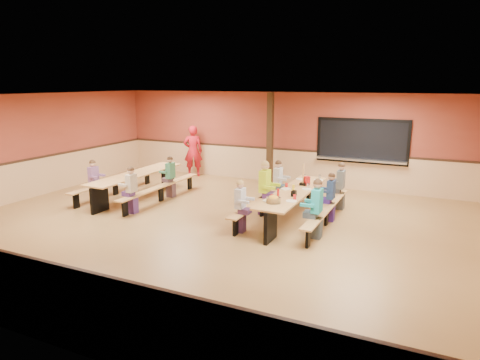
% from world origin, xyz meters
% --- Properties ---
extents(ground, '(12.00, 12.00, 0.00)m').
position_xyz_m(ground, '(0.00, 0.00, 0.00)').
color(ground, brown).
rests_on(ground, ground).
extents(room_envelope, '(12.04, 10.04, 3.02)m').
position_xyz_m(room_envelope, '(0.00, 0.00, 0.69)').
color(room_envelope, brown).
rests_on(room_envelope, ground).
extents(kitchen_pass_through, '(2.78, 0.28, 1.38)m').
position_xyz_m(kitchen_pass_through, '(2.60, 4.96, 1.49)').
color(kitchen_pass_through, black).
rests_on(kitchen_pass_through, ground).
extents(structural_post, '(0.18, 0.18, 3.00)m').
position_xyz_m(structural_post, '(-0.20, 4.40, 1.50)').
color(structural_post, black).
rests_on(structural_post, ground).
extents(cafeteria_table_main, '(1.91, 3.70, 0.74)m').
position_xyz_m(cafeteria_table_main, '(1.66, 1.21, 0.53)').
color(cafeteria_table_main, tan).
rests_on(cafeteria_table_main, ground).
extents(cafeteria_table_second, '(1.91, 3.70, 0.74)m').
position_xyz_m(cafeteria_table_second, '(-3.12, 1.28, 0.53)').
color(cafeteria_table_second, tan).
rests_on(cafeteria_table_second, ground).
extents(seated_child_white_left, '(0.36, 0.29, 1.19)m').
position_xyz_m(seated_child_white_left, '(0.84, -0.09, 0.60)').
color(seated_child_white_left, silver).
rests_on(seated_child_white_left, ground).
extents(seated_adult_yellow, '(0.45, 0.37, 1.37)m').
position_xyz_m(seated_adult_yellow, '(0.84, 1.38, 0.68)').
color(seated_adult_yellow, '#BCDE1C').
rests_on(seated_adult_yellow, ground).
extents(seated_child_grey_left, '(0.37, 0.31, 1.22)m').
position_xyz_m(seated_child_grey_left, '(0.84, 2.37, 0.61)').
color(seated_child_grey_left, '#B9B9B9').
rests_on(seated_child_grey_left, ground).
extents(seated_child_teal_right, '(0.41, 0.34, 1.29)m').
position_xyz_m(seated_child_teal_right, '(2.49, 0.26, 0.65)').
color(seated_child_teal_right, teal).
rests_on(seated_child_teal_right, ground).
extents(seated_child_navy_right, '(0.36, 0.29, 1.18)m').
position_xyz_m(seated_child_navy_right, '(2.49, 1.55, 0.59)').
color(seated_child_navy_right, navy).
rests_on(seated_child_navy_right, ground).
extents(seated_child_char_right, '(0.39, 0.32, 1.24)m').
position_xyz_m(seated_child_char_right, '(2.49, 2.65, 0.62)').
color(seated_child_char_right, '#555D61').
rests_on(seated_child_char_right, ground).
extents(seated_child_purple_sec, '(0.36, 0.29, 1.19)m').
position_xyz_m(seated_child_purple_sec, '(-3.94, 0.43, 0.59)').
color(seated_child_purple_sec, '#794D7B').
rests_on(seated_child_purple_sec, ground).
extents(seated_child_green_sec, '(0.36, 0.30, 1.20)m').
position_xyz_m(seated_child_green_sec, '(-2.29, 1.79, 0.60)').
color(seated_child_green_sec, '#397A57').
rests_on(seated_child_green_sec, ground).
extents(seated_child_tan_sec, '(0.37, 0.30, 1.20)m').
position_xyz_m(seated_child_tan_sec, '(-2.29, 0.03, 0.60)').
color(seated_child_tan_sec, '#B5A68E').
rests_on(seated_child_tan_sec, ground).
extents(standing_woman, '(0.79, 0.72, 1.82)m').
position_xyz_m(standing_woman, '(-3.19, 4.55, 0.91)').
color(standing_woman, '#AD131E').
rests_on(standing_woman, ground).
extents(punch_pitcher, '(0.16, 0.16, 0.22)m').
position_xyz_m(punch_pitcher, '(1.77, 1.96, 0.85)').
color(punch_pitcher, red).
rests_on(punch_pitcher, cafeteria_table_main).
extents(chip_bowl, '(0.32, 0.32, 0.15)m').
position_xyz_m(chip_bowl, '(1.58, 0.04, 0.81)').
color(chip_bowl, '#FFAC28').
rests_on(chip_bowl, cafeteria_table_main).
extents(napkin_dispenser, '(0.10, 0.14, 0.13)m').
position_xyz_m(napkin_dispenser, '(1.81, 0.76, 0.80)').
color(napkin_dispenser, black).
rests_on(napkin_dispenser, cafeteria_table_main).
extents(condiment_mustard, '(0.06, 0.06, 0.17)m').
position_xyz_m(condiment_mustard, '(1.67, 1.16, 0.82)').
color(condiment_mustard, yellow).
rests_on(condiment_mustard, cafeteria_table_main).
extents(condiment_ketchup, '(0.06, 0.06, 0.17)m').
position_xyz_m(condiment_ketchup, '(1.47, 0.62, 0.82)').
color(condiment_ketchup, '#B2140F').
rests_on(condiment_ketchup, cafeteria_table_main).
extents(table_paddle, '(0.16, 0.16, 0.56)m').
position_xyz_m(table_paddle, '(1.69, 1.90, 0.88)').
color(table_paddle, black).
rests_on(table_paddle, cafeteria_table_main).
extents(place_settings, '(0.65, 3.30, 0.11)m').
position_xyz_m(place_settings, '(1.66, 1.21, 0.80)').
color(place_settings, beige).
rests_on(place_settings, cafeteria_table_main).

